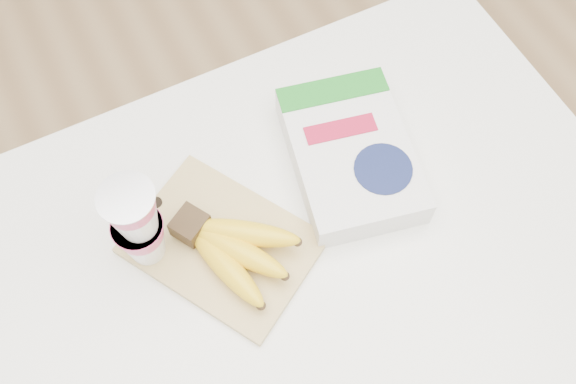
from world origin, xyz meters
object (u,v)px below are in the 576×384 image
object	(u,v)px
cutting_board	(222,245)
cereal_box	(351,154)
table	(270,360)
yogurt_stack	(137,224)
bananas	(232,248)

from	to	relation	value
cutting_board	cereal_box	bearing A→B (deg)	-21.35
table	yogurt_stack	distance (m)	0.59
bananas	cereal_box	size ratio (longest dim) A/B	0.67
table	bananas	size ratio (longest dim) A/B	6.11
bananas	cutting_board	bearing A→B (deg)	108.35
table	bananas	distance (m)	0.49
bananas	cereal_box	bearing A→B (deg)	15.25
table	cutting_board	xyz separation A→B (m)	(-0.02, 0.09, 0.46)
cutting_board	cereal_box	size ratio (longest dim) A/B	0.90
cutting_board	bananas	world-z (taller)	bananas
cutting_board	bananas	bearing A→B (deg)	-102.31
cutting_board	yogurt_stack	distance (m)	0.15
cutting_board	yogurt_stack	size ratio (longest dim) A/B	1.49
table	bananas	bearing A→B (deg)	103.32
cutting_board	bananas	distance (m)	0.04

